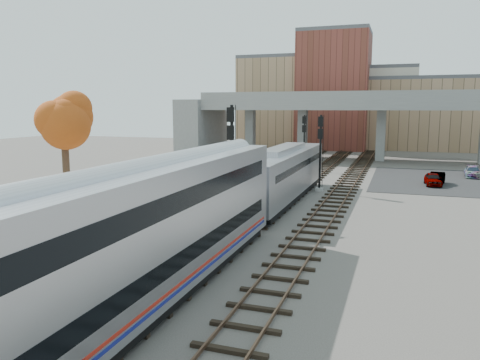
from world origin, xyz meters
The scene contains 16 objects.
ground centered at (0.00, 0.00, 0.00)m, with size 160.00×160.00×0.00m, color #47423D.
platform centered at (-7.25, 0.00, 0.17)m, with size 4.50×60.00×0.35m, color #9E9E99.
yellow_strip centered at (-5.35, 0.00, 0.35)m, with size 0.70×60.00×0.01m, color yellow.
tracks centered at (0.93, 12.50, 0.08)m, with size 10.70×95.00×0.25m.
overpass centered at (4.92, 45.00, 5.81)m, with size 54.00×12.00×9.50m.
buildings_far centered at (1.26, 66.57, 7.88)m, with size 43.00×21.00×20.60m.
parking_lot centered at (14.00, 28.00, 0.02)m, with size 14.00×18.00×0.04m, color black.
locomotive centered at (1.00, 12.65, 2.28)m, with size 3.02×19.05×4.10m.
coach centered at (1.00, -9.95, 2.80)m, with size 3.03×25.00×5.00m.
signal_mast_near centered at (-1.10, 6.60, 3.83)m, with size 0.60×0.64×7.54m.
signal_mast_mid centered at (3.00, 18.08, 3.28)m, with size 0.60×0.64×6.73m.
signal_mast_far centered at (-1.10, 31.55, 3.11)m, with size 0.60×0.64×6.48m.
tree centered at (-9.86, 0.77, 6.70)m, with size 3.60×3.60×9.04m.
car_a centered at (12.72, 24.52, 0.64)m, with size 1.41×3.50×1.19m, color #99999E.
car_b centered at (13.11, 25.19, 0.63)m, with size 1.24×3.56×1.17m, color #99999E.
car_c centered at (17.06, 31.73, 0.60)m, with size 1.57×3.86×1.12m, color #99999E.
Camera 1 is at (9.61, -22.84, 7.37)m, focal length 35.00 mm.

